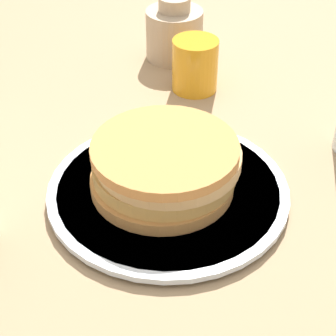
{
  "coord_description": "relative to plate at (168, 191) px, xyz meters",
  "views": [
    {
      "loc": [
        -0.09,
        0.48,
        0.42
      ],
      "look_at": [
        0.02,
        0.0,
        0.04
      ],
      "focal_mm": 60.0,
      "sensor_mm": 36.0,
      "label": 1
    }
  ],
  "objects": [
    {
      "name": "pancake_stack",
      "position": [
        0.0,
        -0.0,
        0.03
      ],
      "size": [
        0.17,
        0.17,
        0.06
      ],
      "color": "#BA7E41",
      "rests_on": "plate"
    },
    {
      "name": "cream_jug",
      "position": [
        0.07,
        -0.34,
        0.04
      ],
      "size": [
        0.09,
        0.09,
        0.1
      ],
      "color": "tan",
      "rests_on": "ground_plane"
    },
    {
      "name": "ground_plane",
      "position": [
        -0.02,
        -0.0,
        -0.01
      ],
      "size": [
        4.0,
        4.0,
        0.0
      ],
      "primitive_type": "plane",
      "color": "#9E7F5B"
    },
    {
      "name": "juice_glass",
      "position": [
        0.02,
        -0.25,
        0.03
      ],
      "size": [
        0.07,
        0.07,
        0.08
      ],
      "color": "orange",
      "rests_on": "ground_plane"
    },
    {
      "name": "plate",
      "position": [
        0.0,
        0.0,
        0.0
      ],
      "size": [
        0.28,
        0.28,
        0.01
      ],
      "color": "silver",
      "rests_on": "ground_plane"
    }
  ]
}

